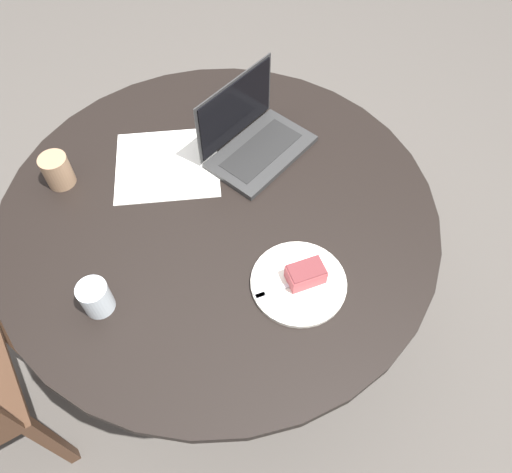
# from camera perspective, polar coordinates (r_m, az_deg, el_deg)

# --- Properties ---
(ground_plane) EXTENTS (12.00, 12.00, 0.00)m
(ground_plane) POSITION_cam_1_polar(r_m,az_deg,el_deg) (2.12, -3.10, -9.13)
(ground_plane) COLOR #4C4742
(dining_table) EXTENTS (1.30, 1.30, 0.75)m
(dining_table) POSITION_cam_1_polar(r_m,az_deg,el_deg) (1.57, -4.13, 0.60)
(dining_table) COLOR black
(dining_table) RESTS_ON ground_plane
(paper_document) EXTENTS (0.43, 0.42, 0.00)m
(paper_document) POSITION_cam_1_polar(r_m,az_deg,el_deg) (1.61, -10.11, 8.11)
(paper_document) COLOR white
(paper_document) RESTS_ON dining_table
(plate) EXTENTS (0.26, 0.26, 0.01)m
(plate) POSITION_cam_1_polar(r_m,az_deg,el_deg) (1.34, 4.88, -5.29)
(plate) COLOR silver
(plate) RESTS_ON dining_table
(cake_slice) EXTENTS (0.11, 0.11, 0.05)m
(cake_slice) POSITION_cam_1_polar(r_m,az_deg,el_deg) (1.31, 5.71, -4.30)
(cake_slice) COLOR #B74C51
(cake_slice) RESTS_ON plate
(fork) EXTENTS (0.13, 0.14, 0.00)m
(fork) POSITION_cam_1_polar(r_m,az_deg,el_deg) (1.32, 2.64, -5.98)
(fork) COLOR silver
(fork) RESTS_ON plate
(coffee_glass) EXTENTS (0.08, 0.08, 0.10)m
(coffee_glass) POSITION_cam_1_polar(r_m,az_deg,el_deg) (1.61, -21.77, 7.01)
(coffee_glass) COLOR #997556
(coffee_glass) RESTS_ON dining_table
(water_glass) EXTENTS (0.08, 0.08, 0.09)m
(water_glass) POSITION_cam_1_polar(r_m,az_deg,el_deg) (1.33, -17.84, -6.66)
(water_glass) COLOR silver
(water_glass) RESTS_ON dining_table
(laptop) EXTENTS (0.29, 0.38, 0.24)m
(laptop) POSITION_cam_1_polar(r_m,az_deg,el_deg) (1.60, -0.25, 11.03)
(laptop) COLOR #2D2D2D
(laptop) RESTS_ON dining_table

